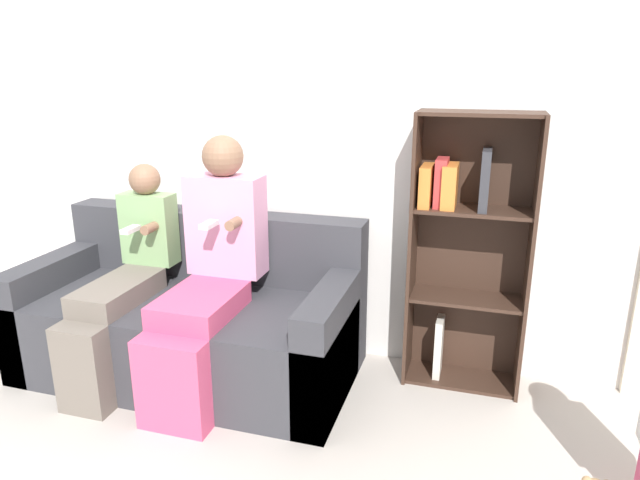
% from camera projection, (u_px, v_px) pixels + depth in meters
% --- Properties ---
extents(ground_plane, '(14.00, 14.00, 0.00)m').
position_uv_depth(ground_plane, '(198.00, 432.00, 2.62)').
color(ground_plane, '#BCB2A8').
extents(back_wall, '(10.00, 0.06, 2.55)m').
position_uv_depth(back_wall, '(270.00, 130.00, 3.16)').
color(back_wall, silver).
rests_on(back_wall, ground_plane).
extents(couch, '(1.77, 0.86, 0.83)m').
position_uv_depth(couch, '(192.00, 320.00, 3.10)').
color(couch, '#38383D').
rests_on(couch, ground_plane).
extents(adult_seated, '(0.40, 0.79, 1.28)m').
position_uv_depth(adult_seated, '(210.00, 265.00, 2.85)').
color(adult_seated, '#DB4C75').
rests_on(adult_seated, ground_plane).
extents(child_seated, '(0.30, 0.79, 1.11)m').
position_uv_depth(child_seated, '(123.00, 278.00, 2.97)').
color(child_seated, '#70665B').
rests_on(child_seated, ground_plane).
extents(bookshelf, '(0.59, 0.28, 1.41)m').
position_uv_depth(bookshelf, '(465.00, 243.00, 2.88)').
color(bookshelf, '#3D281E').
rests_on(bookshelf, ground_plane).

